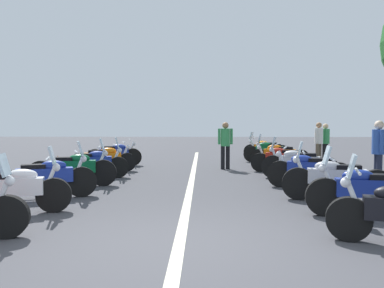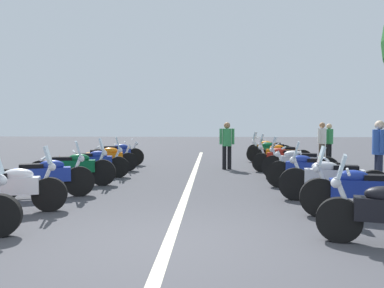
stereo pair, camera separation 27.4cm
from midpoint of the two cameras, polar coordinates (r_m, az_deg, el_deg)
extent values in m
plane|color=#424247|center=(5.27, -2.13, -14.77)|extent=(80.00, 80.00, 0.00)
cube|color=beige|center=(10.61, 0.50, -5.65)|extent=(21.58, 0.16, 0.01)
sphere|color=silver|center=(6.10, -24.77, -4.84)|extent=(0.14, 0.14, 0.14)
cylinder|color=black|center=(7.61, -19.03, -6.95)|extent=(0.31, 0.64, 0.62)
cube|color=white|center=(7.68, -24.35, -5.60)|extent=(0.57, 1.11, 0.30)
ellipsoid|color=white|center=(7.63, -23.05, -4.12)|extent=(0.40, 0.57, 0.22)
cylinder|color=silver|center=(7.57, -19.53, -4.72)|extent=(0.15, 0.30, 0.58)
cylinder|color=silver|center=(7.54, -19.88, -2.00)|extent=(0.61, 0.21, 0.04)
sphere|color=silver|center=(7.54, -18.72, -3.21)|extent=(0.14, 0.14, 0.14)
cube|color=silver|center=(7.52, -19.28, -1.47)|extent=(0.38, 0.22, 0.32)
cylinder|color=black|center=(8.97, -15.24, -5.27)|extent=(0.38, 0.66, 0.66)
cylinder|color=black|center=(8.99, -24.83, -5.43)|extent=(0.38, 0.66, 0.66)
cube|color=navy|center=(8.93, -20.06, -4.23)|extent=(0.69, 1.16, 0.30)
ellipsoid|color=navy|center=(8.90, -18.93, -2.93)|extent=(0.44, 0.58, 0.22)
cube|color=black|center=(8.91, -21.50, -3.10)|extent=(0.42, 0.54, 0.12)
cylinder|color=silver|center=(8.93, -15.65, -3.37)|extent=(0.17, 0.29, 0.58)
cylinder|color=silver|center=(8.89, -15.95, -1.07)|extent=(0.59, 0.27, 0.04)
sphere|color=silver|center=(8.92, -14.97, -2.08)|extent=(0.14, 0.14, 0.14)
cylinder|color=silver|center=(9.16, -22.84, -5.86)|extent=(0.28, 0.54, 0.08)
cube|color=silver|center=(8.89, -15.44, -0.61)|extent=(0.38, 0.25, 0.32)
cylinder|color=black|center=(10.33, -12.13, -4.09)|extent=(0.27, 0.69, 0.67)
cylinder|color=black|center=(10.55, -20.47, -4.07)|extent=(0.27, 0.69, 0.67)
cube|color=#0C592D|center=(10.39, -16.36, -3.11)|extent=(0.50, 1.19, 0.30)
ellipsoid|color=#0C592D|center=(10.35, -15.39, -2.01)|extent=(0.36, 0.56, 0.22)
cube|color=black|center=(10.41, -17.57, -2.12)|extent=(0.35, 0.52, 0.12)
cylinder|color=silver|center=(10.30, -12.48, -2.44)|extent=(0.12, 0.30, 0.58)
cylinder|color=silver|center=(10.28, -12.73, -0.44)|extent=(0.62, 0.16, 0.04)
sphere|color=silver|center=(10.28, -11.89, -1.32)|extent=(0.14, 0.14, 0.14)
cylinder|color=silver|center=(10.68, -18.64, -4.50)|extent=(0.18, 0.56, 0.08)
cube|color=silver|center=(10.27, -12.29, -0.05)|extent=(0.38, 0.19, 0.32)
cylinder|color=black|center=(11.77, -9.99, -3.32)|extent=(0.28, 0.64, 0.62)
cylinder|color=black|center=(11.85, -17.35, -3.37)|extent=(0.28, 0.64, 0.62)
cube|color=navy|center=(11.77, -13.69, -2.48)|extent=(0.55, 1.19, 0.30)
ellipsoid|color=navy|center=(11.74, -12.83, -1.51)|extent=(0.38, 0.57, 0.22)
cube|color=black|center=(11.76, -14.77, -1.62)|extent=(0.37, 0.53, 0.12)
cylinder|color=silver|center=(11.74, -10.30, -1.87)|extent=(0.14, 0.30, 0.58)
cylinder|color=silver|center=(11.72, -10.51, -0.12)|extent=(0.61, 0.19, 0.04)
sphere|color=silver|center=(11.73, -9.77, -0.89)|extent=(0.14, 0.14, 0.14)
cylinder|color=silver|center=(12.01, -15.81, -3.71)|extent=(0.21, 0.55, 0.08)
cube|color=silver|center=(11.71, -10.12, 0.23)|extent=(0.38, 0.20, 0.32)
cylinder|color=black|center=(13.28, -8.68, -2.59)|extent=(0.30, 0.63, 0.62)
cylinder|color=black|center=(13.27, -15.36, -2.67)|extent=(0.30, 0.63, 0.62)
cube|color=orange|center=(13.23, -12.03, -1.86)|extent=(0.58, 1.21, 0.30)
ellipsoid|color=orange|center=(13.22, -11.26, -0.99)|extent=(0.39, 0.57, 0.22)
cube|color=black|center=(13.22, -12.99, -1.09)|extent=(0.38, 0.53, 0.12)
cylinder|color=silver|center=(13.25, -8.95, -1.30)|extent=(0.14, 0.30, 0.58)
cylinder|color=silver|center=(13.22, -9.14, 0.25)|extent=(0.61, 0.20, 0.04)
sphere|color=silver|center=(13.24, -8.48, -0.44)|extent=(0.14, 0.14, 0.14)
cylinder|color=silver|center=(13.44, -14.00, -2.97)|extent=(0.22, 0.55, 0.08)
cylinder|color=black|center=(14.95, -7.74, -1.87)|extent=(0.31, 0.67, 0.66)
cylinder|color=black|center=(14.90, -13.07, -1.94)|extent=(0.31, 0.67, 0.66)
cube|color=navy|center=(14.90, -10.41, -1.22)|extent=(0.55, 1.09, 0.30)
ellipsoid|color=navy|center=(14.89, -9.73, -0.44)|extent=(0.39, 0.57, 0.22)
cube|color=black|center=(14.88, -11.26, -0.54)|extent=(0.38, 0.53, 0.12)
cylinder|color=silver|center=(14.92, -7.98, -0.73)|extent=(0.14, 0.30, 0.58)
cylinder|color=silver|center=(14.90, -8.15, 0.65)|extent=(0.61, 0.20, 0.04)
sphere|color=silver|center=(14.92, -7.57, 0.04)|extent=(0.14, 0.14, 0.14)
cylinder|color=silver|center=(15.09, -12.00, -2.24)|extent=(0.22, 0.55, 0.08)
cylinder|color=black|center=(5.81, 21.91, -10.20)|extent=(0.31, 0.62, 0.61)
cylinder|color=silver|center=(5.75, 22.58, -7.30)|extent=(0.15, 0.30, 0.58)
cylinder|color=silver|center=(5.70, 23.06, -3.74)|extent=(0.61, 0.22, 0.04)
sphere|color=silver|center=(5.71, 21.51, -5.31)|extent=(0.14, 0.14, 0.14)
cube|color=silver|center=(5.69, 22.27, -3.02)|extent=(0.38, 0.22, 0.32)
cylinder|color=black|center=(7.19, 19.09, -7.36)|extent=(0.25, 0.68, 0.67)
cube|color=navy|center=(7.28, 24.73, -5.92)|extent=(0.46, 1.11, 0.30)
ellipsoid|color=navy|center=(7.21, 23.36, -4.36)|extent=(0.34, 0.56, 0.22)
cube|color=black|center=(7.30, 26.45, -4.50)|extent=(0.34, 0.52, 0.12)
cylinder|color=silver|center=(7.15, 19.61, -5.00)|extent=(0.12, 0.30, 0.58)
cylinder|color=silver|center=(7.12, 19.99, -2.13)|extent=(0.62, 0.14, 0.04)
sphere|color=silver|center=(7.11, 18.76, -3.40)|extent=(0.14, 0.14, 0.14)
cube|color=silver|center=(7.10, 19.36, -1.56)|extent=(0.38, 0.18, 0.32)
cylinder|color=black|center=(8.53, 15.67, -5.63)|extent=(0.27, 0.69, 0.68)
cylinder|color=black|center=(8.70, 25.83, -5.66)|extent=(0.27, 0.69, 0.68)
cube|color=silver|center=(8.55, 20.82, -4.48)|extent=(0.51, 1.19, 0.30)
ellipsoid|color=silver|center=(8.51, 19.64, -3.14)|extent=(0.36, 0.56, 0.22)
cube|color=black|center=(8.56, 22.31, -3.29)|extent=(0.35, 0.52, 0.12)
cylinder|color=silver|center=(8.49, 16.10, -3.64)|extent=(0.13, 0.30, 0.58)
cylinder|color=silver|center=(8.46, 16.41, -1.22)|extent=(0.62, 0.16, 0.04)
sphere|color=silver|center=(8.47, 15.38, -2.28)|extent=(0.14, 0.14, 0.14)
cylinder|color=silver|center=(8.48, 24.01, -6.53)|extent=(0.19, 0.55, 0.08)
cube|color=silver|center=(8.45, 15.88, -0.74)|extent=(0.38, 0.19, 0.32)
cylinder|color=black|center=(10.09, 13.36, -4.29)|extent=(0.33, 0.68, 0.67)
cylinder|color=black|center=(10.03, 21.25, -4.47)|extent=(0.33, 0.68, 0.67)
cube|color=navy|center=(10.01, 17.31, -3.37)|extent=(0.57, 1.09, 0.30)
ellipsoid|color=navy|center=(10.00, 16.29, -2.21)|extent=(0.40, 0.57, 0.22)
cube|color=black|center=(9.99, 18.58, -2.37)|extent=(0.39, 0.53, 0.12)
cylinder|color=silver|center=(10.05, 13.72, -2.61)|extent=(0.15, 0.30, 0.58)
cylinder|color=silver|center=(10.01, 13.97, -0.56)|extent=(0.60, 0.22, 0.04)
sphere|color=silver|center=(10.04, 13.11, -1.46)|extent=(0.14, 0.14, 0.14)
cylinder|color=silver|center=(9.86, 19.65, -5.15)|extent=(0.24, 0.55, 0.08)
cylinder|color=black|center=(11.66, 12.43, -3.27)|extent=(0.34, 0.68, 0.67)
cylinder|color=black|center=(11.54, 19.72, -3.45)|extent=(0.34, 0.68, 0.67)
cube|color=silver|center=(11.56, 16.07, -2.48)|extent=(0.61, 1.16, 0.30)
ellipsoid|color=silver|center=(11.56, 15.19, -1.47)|extent=(0.41, 0.57, 0.22)
cube|color=black|center=(11.53, 17.17, -1.62)|extent=(0.39, 0.54, 0.12)
cylinder|color=silver|center=(11.62, 12.74, -1.81)|extent=(0.16, 0.30, 0.58)
cylinder|color=silver|center=(11.59, 12.95, -0.04)|extent=(0.60, 0.23, 0.04)
sphere|color=silver|center=(11.62, 12.21, -0.82)|extent=(0.14, 0.14, 0.14)
cylinder|color=silver|center=(11.38, 18.20, -4.02)|extent=(0.24, 0.55, 0.08)
cube|color=silver|center=(11.60, 12.57, 0.31)|extent=(0.38, 0.23, 0.32)
cylinder|color=black|center=(13.12, 10.69, -2.67)|extent=(0.28, 0.64, 0.62)
cylinder|color=black|center=(13.07, 17.04, -2.77)|extent=(0.28, 0.64, 0.62)
cube|color=maroon|center=(13.06, 13.87, -1.94)|extent=(0.52, 1.14, 0.30)
ellipsoid|color=maroon|center=(13.05, 13.09, -1.05)|extent=(0.37, 0.57, 0.22)
cube|color=black|center=(13.04, 14.85, -1.17)|extent=(0.36, 0.53, 0.12)
cylinder|color=silver|center=(13.09, 10.96, -1.37)|extent=(0.13, 0.30, 0.58)
cylinder|color=silver|center=(13.06, 11.15, 0.21)|extent=(0.61, 0.18, 0.04)
sphere|color=silver|center=(13.08, 10.49, -0.48)|extent=(0.14, 0.14, 0.14)
cylinder|color=silver|center=(12.90, 15.76, -3.25)|extent=(0.20, 0.55, 0.08)
cylinder|color=black|center=(14.64, 10.57, -2.00)|extent=(0.29, 0.67, 0.66)
cylinder|color=black|center=(14.56, 16.39, -2.10)|extent=(0.29, 0.67, 0.66)
cube|color=orange|center=(14.57, 13.48, -1.35)|extent=(0.54, 1.16, 0.30)
ellipsoid|color=orange|center=(14.56, 12.79, -0.55)|extent=(0.37, 0.57, 0.22)
cube|color=black|center=(14.54, 14.36, -0.66)|extent=(0.37, 0.53, 0.12)
cylinder|color=silver|center=(14.61, 10.82, -0.84)|extent=(0.14, 0.30, 0.58)
cylinder|color=silver|center=(14.59, 10.99, 0.57)|extent=(0.61, 0.18, 0.04)
sphere|color=silver|center=(14.61, 10.40, -0.05)|extent=(0.14, 0.14, 0.14)
cylinder|color=silver|center=(14.39, 15.20, -2.54)|extent=(0.21, 0.55, 0.08)
cube|color=silver|center=(14.59, 10.68, 0.85)|extent=(0.38, 0.20, 0.32)
cylinder|color=black|center=(16.28, 9.58, -1.46)|extent=(0.27, 0.68, 0.67)
cylinder|color=black|center=(16.21, 14.59, -1.54)|extent=(0.27, 0.68, 0.67)
cube|color=#0C592D|center=(16.22, 12.09, -0.87)|extent=(0.49, 1.11, 0.30)
ellipsoid|color=#0C592D|center=(16.21, 11.46, -0.15)|extent=(0.36, 0.56, 0.22)
cube|color=black|center=(16.20, 12.87, -0.24)|extent=(0.35, 0.52, 0.12)
cylinder|color=silver|center=(16.25, 9.80, -0.41)|extent=(0.13, 0.30, 0.58)
cylinder|color=silver|center=(16.23, 9.95, 0.85)|extent=(0.62, 0.17, 0.04)
sphere|color=silver|center=(16.25, 9.42, 0.30)|extent=(0.14, 0.14, 0.14)
cylinder|color=silver|center=(16.04, 13.57, -1.93)|extent=(0.19, 0.55, 0.08)
cylinder|color=black|center=(17.79, 9.51, -1.10)|extent=(0.36, 0.66, 0.65)
cylinder|color=black|center=(17.52, 13.83, -1.21)|extent=(0.36, 0.66, 0.65)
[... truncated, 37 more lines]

